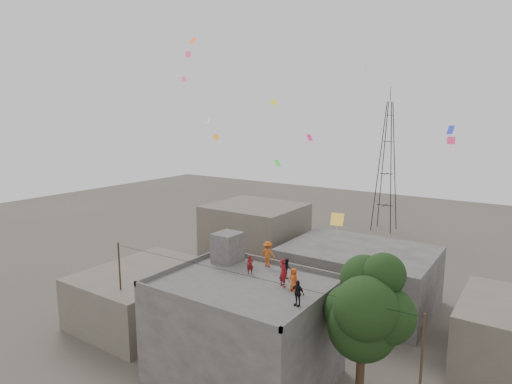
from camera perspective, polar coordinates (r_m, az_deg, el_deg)
ground at (r=28.89m, az=-1.62°, el=-23.35°), size 140.00×140.00×0.00m
main_building at (r=27.34m, az=-1.66°, el=-17.99°), size 10.00×8.00×6.10m
parapet at (r=26.00m, az=-1.69°, el=-11.74°), size 10.00×8.00×0.30m
stair_head_box at (r=29.50m, az=-3.82°, el=-7.36°), size 1.60×1.80×2.00m
neighbor_west at (r=35.92m, az=-14.48°, el=-13.10°), size 8.00×10.00×4.00m
neighbor_north at (r=38.13m, az=13.50°, el=-10.88°), size 12.00×9.00×5.00m
neighbor_northwest at (r=44.75m, az=-0.11°, el=-6.13°), size 9.00×8.00×7.00m
tree at (r=23.42m, az=14.56°, el=-14.98°), size 4.90×4.60×9.10m
utility_line at (r=25.82m, az=-2.42°, el=-17.82°), size 20.12×0.62×7.40m
transmission_tower at (r=62.67m, az=17.03°, el=3.22°), size 2.97×2.97×20.01m
person_red_adult at (r=25.33m, az=3.63°, el=-10.65°), size 0.73×0.61×1.70m
person_orange_child at (r=24.90m, az=5.05°, el=-11.51°), size 0.73×0.58×1.32m
person_dark_child at (r=26.76m, az=4.13°, el=-10.09°), size 0.74×0.73×1.20m
person_dark_adult at (r=23.02m, az=5.54°, el=-13.26°), size 0.85×0.43×1.39m
person_orange_adult at (r=28.57m, az=1.57°, el=-8.23°), size 1.16×0.76×1.70m
person_red_child at (r=27.27m, az=-0.78°, el=-9.68°), size 0.51×0.51×1.20m
kites at (r=29.61m, az=4.69°, el=9.60°), size 20.61×17.14×10.39m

